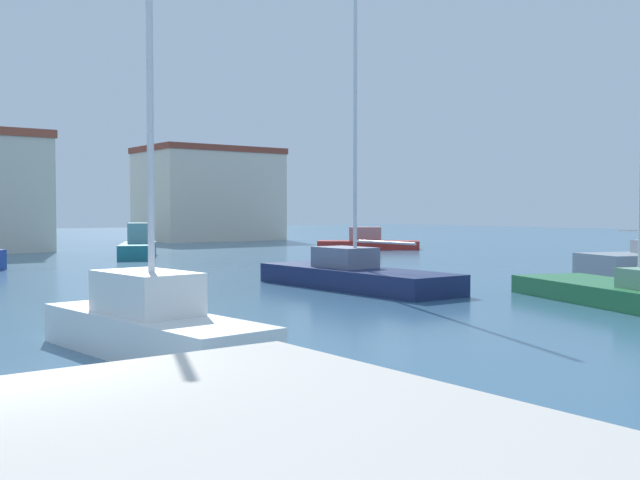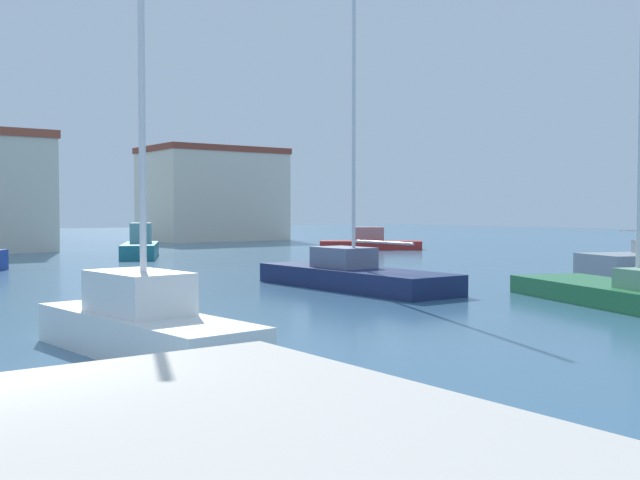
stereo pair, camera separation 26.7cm
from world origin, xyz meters
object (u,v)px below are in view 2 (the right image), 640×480
at_px(sailboat_navy_center_channel, 352,274).
at_px(motorboat_teal_mid_harbor, 140,247).
at_px(motorboat_red_inner_mooring, 370,242).
at_px(sailboat_white_distant_north, 143,324).

relative_size(sailboat_navy_center_channel, motorboat_teal_mid_harbor, 1.56).
distance_m(sailboat_navy_center_channel, motorboat_teal_mid_harbor, 19.79).
bearing_deg(motorboat_red_inner_mooring, sailboat_white_distant_north, -136.44).
xyz_separation_m(sailboat_white_distant_north, motorboat_teal_mid_harbor, (11.28, 26.54, -0.00)).
xyz_separation_m(sailboat_navy_center_channel, sailboat_white_distant_north, (-10.20, -6.78, 0.10)).
xyz_separation_m(sailboat_navy_center_channel, motorboat_red_inner_mooring, (16.72, 18.82, -0.01)).
height_order(sailboat_navy_center_channel, motorboat_red_inner_mooring, sailboat_navy_center_channel).
height_order(motorboat_red_inner_mooring, motorboat_teal_mid_harbor, motorboat_teal_mid_harbor).
bearing_deg(motorboat_red_inner_mooring, sailboat_navy_center_channel, -131.61).
xyz_separation_m(sailboat_white_distant_north, motorboat_red_inner_mooring, (26.92, 25.60, -0.10)).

